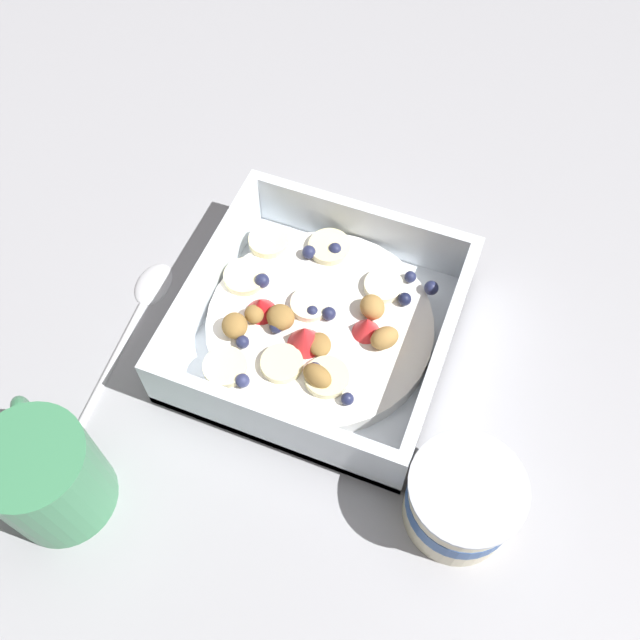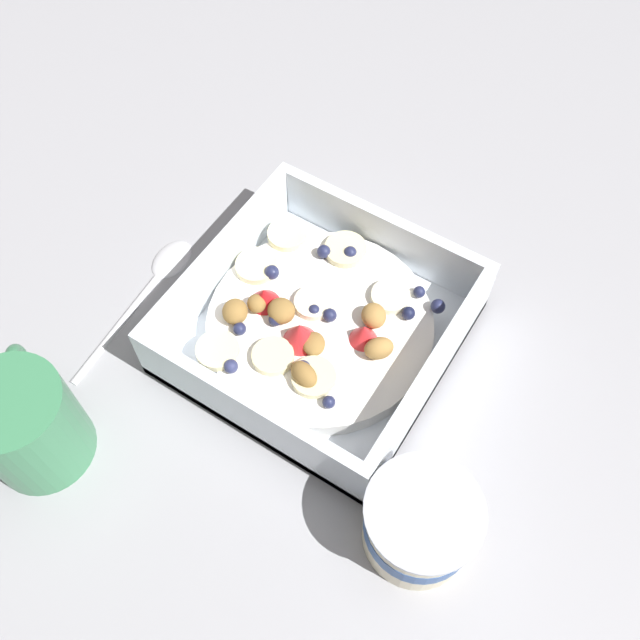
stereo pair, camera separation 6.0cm
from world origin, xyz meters
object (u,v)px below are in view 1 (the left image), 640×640
(yogurt_cup, at_px, (461,500))
(coffee_mug, at_px, (47,475))
(spoon, at_px, (141,305))
(fruit_bowl, at_px, (318,326))

(yogurt_cup, relative_size, coffee_mug, 0.88)
(spoon, height_order, coffee_mug, coffee_mug)
(spoon, relative_size, coffee_mug, 1.81)
(spoon, bearing_deg, yogurt_cup, 165.99)
(fruit_bowl, distance_m, yogurt_cup, 0.19)
(fruit_bowl, relative_size, yogurt_cup, 2.57)
(fruit_bowl, relative_size, coffee_mug, 2.27)
(spoon, relative_size, yogurt_cup, 2.04)
(spoon, bearing_deg, coffee_mug, 99.57)
(yogurt_cup, distance_m, coffee_mug, 0.30)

